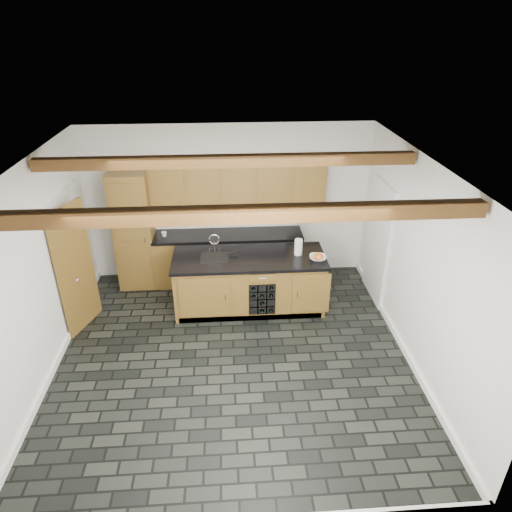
{
  "coord_description": "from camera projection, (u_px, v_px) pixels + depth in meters",
  "views": [
    {
      "loc": [
        -0.03,
        -5.16,
        4.34
      ],
      "look_at": [
        0.38,
        0.8,
        1.2
      ],
      "focal_mm": 32.0,
      "sensor_mm": 36.0,
      "label": 1
    }
  ],
  "objects": [
    {
      "name": "paper_towel",
      "position": [
        298.0,
        247.0,
        7.32
      ],
      "size": [
        0.13,
        0.13,
        0.26
      ],
      "primitive_type": "cylinder",
      "color": "white",
      "rests_on": "island"
    },
    {
      "name": "back_cabinetry",
      "position": [
        208.0,
        231.0,
        8.07
      ],
      "size": [
        3.65,
        0.62,
        2.2
      ],
      "color": "brown",
      "rests_on": "ground"
    },
    {
      "name": "mug",
      "position": [
        164.0,
        234.0,
        7.97
      ],
      "size": [
        0.11,
        0.11,
        0.09
      ],
      "primitive_type": "imported",
      "rotation": [
        0.0,
        0.0,
        -0.21
      ],
      "color": "white",
      "rests_on": "back_cabinetry"
    },
    {
      "name": "kitchen_scale",
      "position": [
        233.0,
        254.0,
        7.35
      ],
      "size": [
        0.17,
        0.11,
        0.05
      ],
      "rotation": [
        0.0,
        0.0,
        -0.11
      ],
      "color": "black",
      "rests_on": "island"
    },
    {
      "name": "island",
      "position": [
        250.0,
        282.0,
        7.51
      ],
      "size": [
        2.48,
        0.96,
        0.93
      ],
      "color": "brown",
      "rests_on": "ground"
    },
    {
      "name": "fruit_bowl",
      "position": [
        318.0,
        258.0,
        7.21
      ],
      "size": [
        0.3,
        0.3,
        0.06
      ],
      "primitive_type": "imported",
      "rotation": [
        0.0,
        0.0,
        -0.17
      ],
      "color": "white",
      "rests_on": "island"
    },
    {
      "name": "room_shell",
      "position": [
        224.0,
        245.0,
        6.33
      ],
      "size": [
        5.01,
        5.0,
        5.0
      ],
      "color": "white",
      "rests_on": "ground"
    },
    {
      "name": "faucet",
      "position": [
        215.0,
        255.0,
        7.29
      ],
      "size": [
        0.45,
        0.4,
        0.34
      ],
      "color": "black",
      "rests_on": "island"
    },
    {
      "name": "ground",
      "position": [
        234.0,
        356.0,
        6.58
      ],
      "size": [
        5.0,
        5.0,
        0.0
      ],
      "primitive_type": "plane",
      "color": "black",
      "rests_on": "ground"
    },
    {
      "name": "fruit_cluster",
      "position": [
        318.0,
        256.0,
        7.19
      ],
      "size": [
        0.16,
        0.17,
        0.07
      ],
      "color": "red",
      "rests_on": "fruit_bowl"
    }
  ]
}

